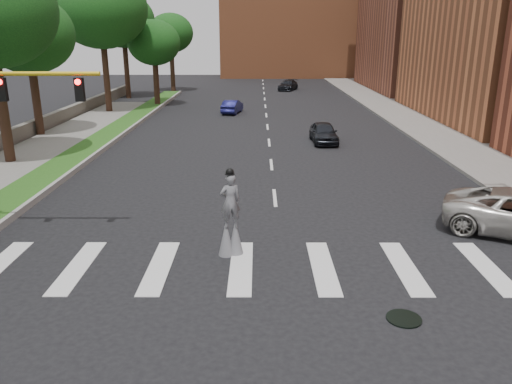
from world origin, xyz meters
name	(u,v)px	position (x,y,z in m)	size (l,w,h in m)	color
ground_plane	(283,282)	(0.00, 0.00, 0.00)	(160.00, 160.00, 0.00)	black
grass_median	(100,141)	(-11.50, 20.00, 0.12)	(2.00, 60.00, 0.25)	#215017
median_curb	(115,140)	(-10.45, 20.00, 0.14)	(0.20, 60.00, 0.28)	gray
sidewalk_right	(429,128)	(12.50, 25.00, 0.09)	(5.00, 90.00, 0.18)	slate
stone_wall	(31,129)	(-17.00, 22.00, 0.55)	(0.50, 56.00, 1.10)	#5D5850
manhole	(404,319)	(3.00, -2.00, 0.02)	(0.90, 0.90, 0.04)	black
building_far	(438,10)	(22.00, 54.00, 10.00)	(16.00, 22.00, 20.00)	brown
building_backdrop	(297,22)	(6.00, 78.00, 9.00)	(26.00, 14.00, 18.00)	#B76339
stilt_performer	(231,221)	(-1.65, 1.98, 1.19)	(0.82, 0.62, 2.96)	black
car_near	(324,133)	(3.68, 20.00, 0.69)	(1.62, 4.03, 1.37)	black
car_mid	(232,107)	(-3.15, 33.22, 0.62)	(1.31, 3.75, 1.24)	#171853
car_far	(288,85)	(3.21, 53.41, 0.65)	(1.81, 4.45, 1.29)	black
tree_3	(28,35)	(-16.39, 22.12, 7.00)	(6.22, 6.22, 9.68)	black
tree_4	(100,8)	(-14.67, 33.46, 9.20)	(8.25, 8.25, 12.74)	black
tree_5	(123,20)	(-15.70, 44.88, 8.48)	(7.00, 7.00, 11.49)	black
tree_6	(154,43)	(-11.04, 38.03, 6.20)	(5.21, 5.21, 8.46)	black
tree_7	(171,33)	(-11.61, 51.57, 7.15)	(5.62, 5.62, 9.59)	black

